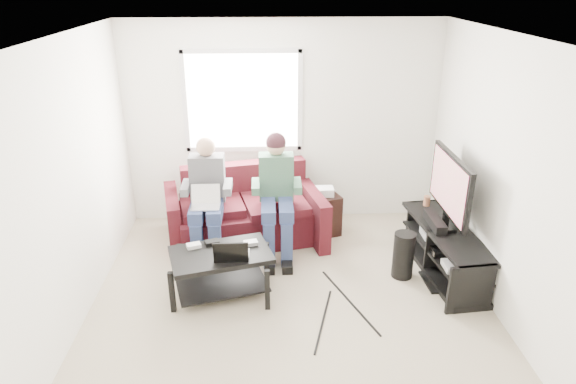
{
  "coord_description": "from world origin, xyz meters",
  "views": [
    {
      "loc": [
        -0.22,
        -4.13,
        3.07
      ],
      "look_at": [
        -0.01,
        0.6,
        1.05
      ],
      "focal_mm": 32.0,
      "sensor_mm": 36.0,
      "label": 1
    }
  ],
  "objects": [
    {
      "name": "soundbar",
      "position": [
        1.62,
        0.84,
        0.57
      ],
      "size": [
        0.12,
        0.5,
        0.1
      ],
      "primitive_type": "cube",
      "color": "black",
      "rests_on": "tv_stand"
    },
    {
      "name": "ceiling",
      "position": [
        0.0,
        0.0,
        2.6
      ],
      "size": [
        4.5,
        4.5,
        0.0
      ],
      "primitive_type": "plane",
      "rotation": [
        3.14,
        0.0,
        0.0
      ],
      "color": "white",
      "rests_on": "wall_back"
    },
    {
      "name": "tv_stand",
      "position": [
        1.74,
        0.74,
        0.23
      ],
      "size": [
        0.62,
        1.6,
        0.52
      ],
      "color": "black",
      "rests_on": "floor"
    },
    {
      "name": "tv",
      "position": [
        1.73,
        0.84,
        0.98
      ],
      "size": [
        0.12,
        1.1,
        0.81
      ],
      "color": "black",
      "rests_on": "tv_stand"
    },
    {
      "name": "window",
      "position": [
        -0.5,
        2.23,
        1.6
      ],
      "size": [
        1.48,
        0.04,
        1.28
      ],
      "color": "white",
      "rests_on": "wall_back"
    },
    {
      "name": "console_black",
      "position": [
        1.74,
        0.69,
        0.31
      ],
      "size": [
        0.38,
        0.3,
        0.07
      ],
      "primitive_type": "cube",
      "color": "black",
      "rests_on": "tv_stand"
    },
    {
      "name": "person_left",
      "position": [
        -0.91,
        1.29,
        0.76
      ],
      "size": [
        0.4,
        0.71,
        1.37
      ],
      "color": "navy",
      "rests_on": "sofa"
    },
    {
      "name": "wall_front",
      "position": [
        0.0,
        -2.25,
        1.3
      ],
      "size": [
        4.5,
        0.0,
        4.5
      ],
      "primitive_type": "plane",
      "rotation": [
        -1.57,
        0.0,
        0.0
      ],
      "color": "white",
      "rests_on": "floor"
    },
    {
      "name": "drink_cup",
      "position": [
        1.69,
        1.37,
        0.58
      ],
      "size": [
        0.08,
        0.08,
        0.12
      ],
      "primitive_type": "cylinder",
      "color": "#A16645",
      "rests_on": "tv_stand"
    },
    {
      "name": "floor",
      "position": [
        0.0,
        0.0,
        0.0
      ],
      "size": [
        4.5,
        4.5,
        0.0
      ],
      "primitive_type": "plane",
      "color": "#C1B696",
      "rests_on": "ground"
    },
    {
      "name": "controller_b",
      "position": [
        -0.8,
        0.57,
        0.51
      ],
      "size": [
        0.16,
        0.13,
        0.04
      ],
      "primitive_type": "cube",
      "rotation": [
        0.0,
        0.0,
        0.37
      ],
      "color": "black",
      "rests_on": "coffee_table"
    },
    {
      "name": "wall_back",
      "position": [
        0.0,
        2.25,
        1.3
      ],
      "size": [
        4.5,
        0.0,
        4.5
      ],
      "primitive_type": "plane",
      "rotation": [
        1.57,
        0.0,
        0.0
      ],
      "color": "white",
      "rests_on": "floor"
    },
    {
      "name": "console_white",
      "position": [
        1.74,
        0.34,
        0.3
      ],
      "size": [
        0.3,
        0.22,
        0.06
      ],
      "primitive_type": "cube",
      "color": "silver",
      "rests_on": "tv_stand"
    },
    {
      "name": "person_right",
      "position": [
        -0.11,
        1.31,
        0.82
      ],
      "size": [
        0.4,
        0.71,
        1.41
      ],
      "color": "navy",
      "rests_on": "sofa"
    },
    {
      "name": "coffee_table",
      "position": [
        -0.7,
        0.39,
        0.37
      ],
      "size": [
        1.11,
        0.84,
        0.49
      ],
      "color": "black",
      "rests_on": "floor"
    },
    {
      "name": "keyboard_floor",
      "position": [
        1.54,
        0.5,
        0.01
      ],
      "size": [
        0.16,
        0.43,
        0.02
      ],
      "primitive_type": "cube",
      "rotation": [
        0.0,
        0.0,
        0.05
      ],
      "color": "black",
      "rests_on": "floor"
    },
    {
      "name": "end_table",
      "position": [
        0.5,
        1.72,
        0.28
      ],
      "size": [
        0.35,
        0.35,
        0.63
      ],
      "color": "black",
      "rests_on": "floor"
    },
    {
      "name": "console_grey",
      "position": [
        1.74,
        1.04,
        0.31
      ],
      "size": [
        0.34,
        0.26,
        0.08
      ],
      "primitive_type": "cube",
      "color": "gray",
      "rests_on": "tv_stand"
    },
    {
      "name": "wall_left",
      "position": [
        -2.0,
        0.0,
        1.3
      ],
      "size": [
        0.0,
        4.5,
        4.5
      ],
      "primitive_type": "plane",
      "rotation": [
        1.57,
        0.0,
        1.57
      ],
      "color": "white",
      "rests_on": "floor"
    },
    {
      "name": "sofa",
      "position": [
        -0.51,
        1.63,
        0.33
      ],
      "size": [
        2.07,
        1.21,
        0.89
      ],
      "color": "#47111D",
      "rests_on": "floor"
    },
    {
      "name": "laptop_black",
      "position": [
        -0.58,
        0.31,
        0.61
      ],
      "size": [
        0.4,
        0.34,
        0.24
      ],
      "primitive_type": null,
      "rotation": [
        0.0,
        0.0,
        0.33
      ],
      "color": "black",
      "rests_on": "coffee_table"
    },
    {
      "name": "subwoofer",
      "position": [
        1.25,
        0.65,
        0.26
      ],
      "size": [
        0.23,
        0.23,
        0.52
      ],
      "primitive_type": "cylinder",
      "color": "black",
      "rests_on": "floor"
    },
    {
      "name": "wall_right",
      "position": [
        2.0,
        0.0,
        1.3
      ],
      "size": [
        0.0,
        4.5,
        4.5
      ],
      "primitive_type": "plane",
      "rotation": [
        1.57,
        0.0,
        -1.57
      ],
      "color": "white",
      "rests_on": "floor"
    },
    {
      "name": "controller_c",
      "position": [
        -0.4,
        0.54,
        0.51
      ],
      "size": [
        0.16,
        0.12,
        0.04
      ],
      "primitive_type": "cube",
      "rotation": [
        0.0,
        0.0,
        0.25
      ],
      "color": "gray",
      "rests_on": "coffee_table"
    },
    {
      "name": "laptop_silver",
      "position": [
        -0.91,
        1.1,
        0.74
      ],
      "size": [
        0.38,
        0.32,
        0.24
      ],
      "primitive_type": null,
      "rotation": [
        0.0,
        0.0,
        0.36
      ],
      "color": "silver",
      "rests_on": "person_left"
    },
    {
      "name": "controller_a",
      "position": [
        -0.98,
        0.51,
        0.51
      ],
      "size": [
        0.16,
        0.13,
        0.04
      ],
      "primitive_type": "cube",
      "rotation": [
        0.0,
        0.0,
        0.34
      ],
      "color": "silver",
      "rests_on": "coffee_table"
    }
  ]
}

